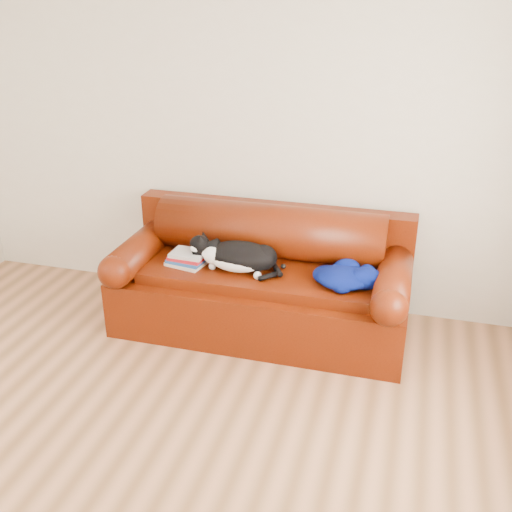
{
  "coord_description": "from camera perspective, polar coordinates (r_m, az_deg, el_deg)",
  "views": [
    {
      "loc": [
        1.38,
        -2.25,
        2.34
      ],
      "look_at": [
        0.37,
        1.35,
        0.65
      ],
      "focal_mm": 42.0,
      "sensor_mm": 36.0,
      "label": 1
    }
  ],
  "objects": [
    {
      "name": "room_shell",
      "position": [
        2.68,
        -13.09,
        9.18
      ],
      "size": [
        4.52,
        4.02,
        2.61
      ],
      "color": "beige",
      "rests_on": "ground"
    },
    {
      "name": "blanket",
      "position": [
        4.07,
        8.58,
        -1.88
      ],
      "size": [
        0.54,
        0.44,
        0.14
      ],
      "rotation": [
        0.0,
        0.0,
        0.34
      ],
      "color": "#020F43",
      "rests_on": "sofa_base"
    },
    {
      "name": "sofa_back",
      "position": [
        4.49,
        1.34,
        0.73
      ],
      "size": [
        2.1,
        1.01,
        0.88
      ],
      "color": "#3D0E02",
      "rests_on": "ground"
    },
    {
      "name": "book_stack",
      "position": [
        4.34,
        -6.52,
        -0.22
      ],
      "size": [
        0.3,
        0.25,
        0.1
      ],
      "rotation": [
        0.0,
        0.0,
        -0.13
      ],
      "color": "beige",
      "rests_on": "sofa_base"
    },
    {
      "name": "sofa_base",
      "position": [
        4.41,
        0.51,
        -4.11
      ],
      "size": [
        2.1,
        0.9,
        0.5
      ],
      "color": "#3D0E02",
      "rests_on": "ground"
    },
    {
      "name": "ground",
      "position": [
        3.53,
        -12.42,
        -17.89
      ],
      "size": [
        4.5,
        4.5,
        0.0
      ],
      "primitive_type": "plane",
      "color": "brown",
      "rests_on": "ground"
    },
    {
      "name": "cat",
      "position": [
        4.21,
        -1.57,
        -0.11
      ],
      "size": [
        0.73,
        0.31,
        0.26
      ],
      "rotation": [
        0.0,
        0.0,
        0.07
      ],
      "color": "black",
      "rests_on": "sofa_base"
    }
  ]
}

